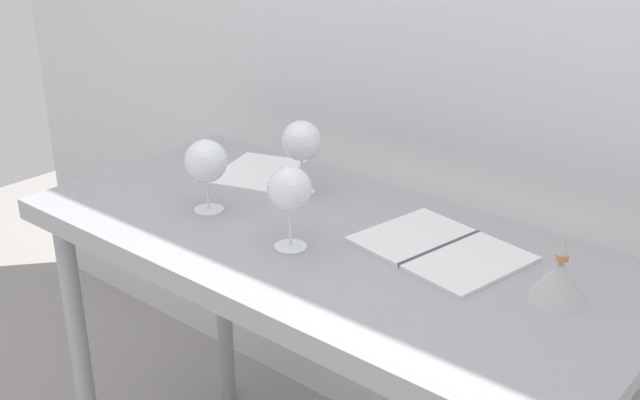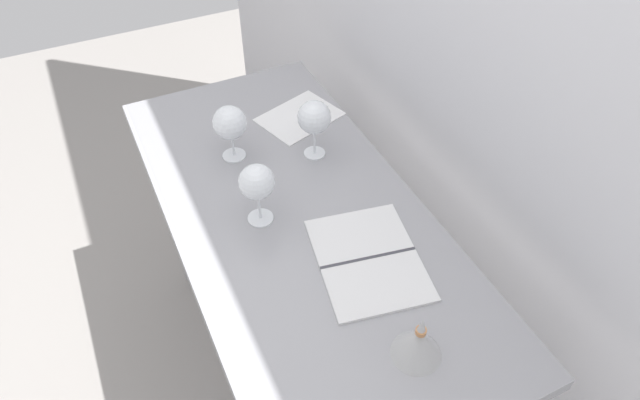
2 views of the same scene
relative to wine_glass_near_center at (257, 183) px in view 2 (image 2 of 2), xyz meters
name	(u,v)px [view 2 (image 2 of 2)]	position (x,y,z in m)	size (l,w,h in m)	color
ground_plane	(305,374)	(0.02, 0.10, -1.03)	(6.00, 6.00, 0.00)	gray
back_wall	(475,37)	(0.02, 0.59, 0.27)	(3.80, 0.04, 2.60)	silver
steel_counter	(297,237)	(0.02, 0.10, -0.23)	(1.40, 0.65, 0.90)	#95959A
wine_glass_near_center	(257,183)	(0.00, 0.00, 0.00)	(0.09, 0.09, 0.18)	white
wine_glass_far_left	(314,118)	(-0.18, 0.24, 0.00)	(0.10, 0.10, 0.18)	white
wine_glass_near_left	(230,124)	(-0.28, 0.02, -0.01)	(0.10, 0.10, 0.17)	white
open_notebook	(368,259)	(0.25, 0.19, -0.12)	(0.37, 0.30, 0.01)	silver
tasting_sheet_upper	(300,117)	(-0.37, 0.28, -0.13)	(0.18, 0.25, 0.00)	white
decanter_funnel	(418,343)	(0.52, 0.16, -0.09)	(0.11, 0.11, 0.13)	#B2B2B2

